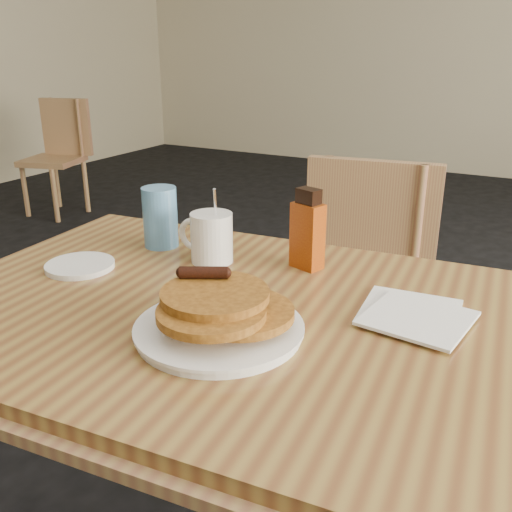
{
  "coord_description": "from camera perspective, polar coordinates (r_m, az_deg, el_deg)",
  "views": [
    {
      "loc": [
        0.53,
        -0.84,
        1.21
      ],
      "look_at": [
        0.05,
        0.03,
        0.84
      ],
      "focal_mm": 40.0,
      "sensor_mm": 36.0,
      "label": 1
    }
  ],
  "objects": [
    {
      "name": "main_table",
      "position": [
        1.08,
        -1.76,
        -7.11
      ],
      "size": [
        1.32,
        0.95,
        0.75
      ],
      "rotation": [
        0.0,
        0.0,
        0.08
      ],
      "color": "olive",
      "rests_on": "floor"
    },
    {
      "name": "chair_main_far",
      "position": [
        1.75,
        10.08,
        -2.71
      ],
      "size": [
        0.45,
        0.46,
        0.89
      ],
      "rotation": [
        0.0,
        0.0,
        0.14
      ],
      "color": "#A5824E",
      "rests_on": "floor"
    },
    {
      "name": "chair_wall_extra",
      "position": [
        4.51,
        -19.07,
        10.3
      ],
      "size": [
        0.47,
        0.48,
        0.83
      ],
      "rotation": [
        0.0,
        0.0,
        0.3
      ],
      "color": "#A5824E",
      "rests_on": "floor"
    },
    {
      "name": "pancake_plate",
      "position": [
        0.96,
        -3.7,
        -6.23
      ],
      "size": [
        0.29,
        0.29,
        0.1
      ],
      "rotation": [
        0.0,
        0.0,
        0.05
      ],
      "color": "white",
      "rests_on": "main_table"
    },
    {
      "name": "coffee_mug",
      "position": [
        1.27,
        -4.57,
        1.94
      ],
      "size": [
        0.13,
        0.09,
        0.18
      ],
      "rotation": [
        0.0,
        0.0,
        -0.06
      ],
      "color": "white",
      "rests_on": "main_table"
    },
    {
      "name": "syrup_bottle",
      "position": [
        1.23,
        5.17,
        2.43
      ],
      "size": [
        0.08,
        0.06,
        0.18
      ],
      "rotation": [
        0.0,
        0.0,
        -0.31
      ],
      "color": "maroon",
      "rests_on": "main_table"
    },
    {
      "name": "napkin_stack",
      "position": [
        1.06,
        15.5,
        -5.68
      ],
      "size": [
        0.21,
        0.22,
        0.01
      ],
      "rotation": [
        0.0,
        0.0,
        0.09
      ],
      "color": "white",
      "rests_on": "main_table"
    },
    {
      "name": "blue_tumbler",
      "position": [
        1.38,
        -9.56,
        3.85
      ],
      "size": [
        0.09,
        0.09,
        0.14
      ],
      "primitive_type": "cylinder",
      "rotation": [
        0.0,
        0.0,
        -0.1
      ],
      "color": "#5895CE",
      "rests_on": "main_table"
    },
    {
      "name": "side_saucer",
      "position": [
        1.3,
        -17.19,
        -0.92
      ],
      "size": [
        0.15,
        0.15,
        0.01
      ],
      "primitive_type": "cylinder",
      "rotation": [
        0.0,
        0.0,
        -0.02
      ],
      "color": "white",
      "rests_on": "main_table"
    }
  ]
}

